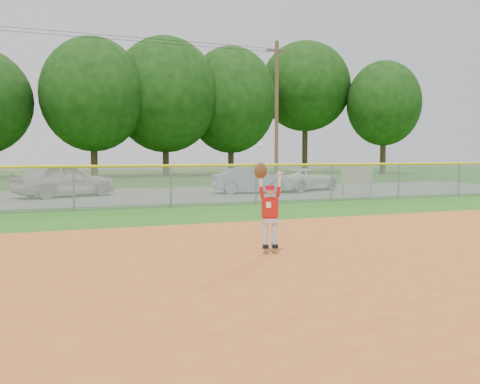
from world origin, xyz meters
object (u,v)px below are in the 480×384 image
Objects in this scene: car_white_a at (64,180)px; car_white_b at (305,179)px; ballplayer at (269,206)px; car_blue at (252,180)px; sponsor_sign at (357,175)px.

car_white_b is (11.93, -0.31, -0.18)m from car_white_a.
car_blue is at bearing 67.87° from ballplayer.
car_white_a is 2.72× the size of sponsor_sign.
sponsor_sign is 15.58m from ballplayer.
car_blue is 1.95× the size of ballplayer.
car_white_a is 1.07× the size of car_white_b.
ballplayer reaches higher than car_blue.
ballplayer reaches higher than sponsor_sign.
car_white_a reaches higher than car_white_b.
car_white_b is at bearing -67.60° from car_blue.
ballplayer is at bearing 125.60° from car_white_b.
ballplayer is (-6.04, -14.86, 0.28)m from car_blue.
car_blue is at bearing 77.91° from car_white_b.
ballplayer is (-9.32, -15.51, 0.33)m from car_white_b.
sponsor_sign is at bearing -115.31° from car_blue.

